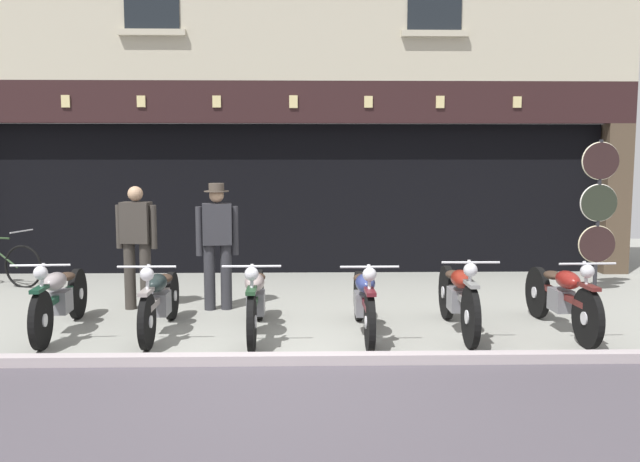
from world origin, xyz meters
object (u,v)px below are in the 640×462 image
object	(u,v)px
motorcycle_center_left	(256,298)
salesman_left	(137,242)
motorcycle_right	(562,296)
shopkeeper_center	(217,240)
motorcycle_far_left	(60,297)
motorcycle_center	(364,299)
advert_board_near	(149,183)
motorcycle_left	(160,299)
tyre_sign_pole	(599,204)
motorcycle_center_right	(458,296)

from	to	relation	value
motorcycle_center_left	salesman_left	size ratio (longest dim) A/B	1.23
motorcycle_right	shopkeeper_center	bearing A→B (deg)	-19.15
motorcycle_far_left	motorcycle_right	size ratio (longest dim) A/B	1.00
motorcycle_far_left	motorcycle_center	xyz separation A→B (m)	(3.51, -0.15, -0.01)
motorcycle_center	motorcycle_right	distance (m)	2.31
motorcycle_center_left	advert_board_near	distance (m)	4.86
motorcycle_left	advert_board_near	size ratio (longest dim) A/B	1.82
motorcycle_far_left	motorcycle_center_left	xyz separation A→B (m)	(2.27, -0.10, -0.00)
motorcycle_center	tyre_sign_pole	world-z (taller)	tyre_sign_pole
motorcycle_center_left	shopkeeper_center	distance (m)	1.50
salesman_left	motorcycle_center_left	bearing A→B (deg)	150.19
shopkeeper_center	tyre_sign_pole	xyz separation A→B (m)	(5.57, 1.08, 0.39)
motorcycle_far_left	motorcycle_center_right	distance (m)	4.61
tyre_sign_pole	motorcycle_left	bearing A→B (deg)	-159.28
salesman_left	motorcycle_center_right	bearing A→B (deg)	170.58
motorcycle_far_left	motorcycle_left	bearing A→B (deg)	174.04
motorcycle_center_right	salesman_left	bearing A→B (deg)	-16.91
motorcycle_left	shopkeeper_center	xyz separation A→B (m)	(0.51, 1.22, 0.52)
motorcycle_center_left	tyre_sign_pole	size ratio (longest dim) A/B	0.88
salesman_left	shopkeeper_center	xyz separation A→B (m)	(1.07, -0.04, 0.02)
salesman_left	tyre_sign_pole	distance (m)	6.74
motorcycle_center	advert_board_near	world-z (taller)	advert_board_near
motorcycle_center_left	motorcycle_right	world-z (taller)	motorcycle_right
advert_board_near	motorcycle_far_left	bearing A→B (deg)	-91.64
motorcycle_center_left	advert_board_near	xyz separation A→B (m)	(-2.15, 4.20, 1.16)
motorcycle_right	motorcycle_far_left	bearing A→B (deg)	-3.18
motorcycle_far_left	shopkeeper_center	world-z (taller)	shopkeeper_center
motorcycle_left	motorcycle_center_left	bearing A→B (deg)	177.36
advert_board_near	salesman_left	bearing A→B (deg)	-80.50
motorcycle_left	shopkeeper_center	distance (m)	1.43
salesman_left	advert_board_near	bearing A→B (deg)	-72.17
motorcycle_center_right	advert_board_near	distance (m)	6.24
motorcycle_center_right	motorcycle_right	bearing A→B (deg)	-179.17
advert_board_near	tyre_sign_pole	bearing A→B (deg)	-14.51
motorcycle_center_right	motorcycle_center	bearing A→B (deg)	4.47
motorcycle_left	salesman_left	world-z (taller)	salesman_left
motorcycle_far_left	salesman_left	bearing A→B (deg)	-119.76
motorcycle_left	salesman_left	bearing A→B (deg)	-66.20
tyre_sign_pole	shopkeeper_center	bearing A→B (deg)	-169.04
motorcycle_far_left	tyre_sign_pole	bearing A→B (deg)	-166.08
motorcycle_center	salesman_left	distance (m)	3.25
salesman_left	motorcycle_center	bearing A→B (deg)	163.38
motorcycle_left	advert_board_near	world-z (taller)	advert_board_near
motorcycle_left	shopkeeper_center	size ratio (longest dim) A/B	1.14
motorcycle_left	motorcycle_center	size ratio (longest dim) A/B	0.98
motorcycle_center_right	shopkeeper_center	distance (m)	3.23
tyre_sign_pole	motorcycle_far_left	bearing A→B (deg)	-162.75
advert_board_near	motorcycle_center	bearing A→B (deg)	-51.33
motorcycle_center_left	motorcycle_center	distance (m)	1.24
motorcycle_far_left	salesman_left	world-z (taller)	salesman_left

